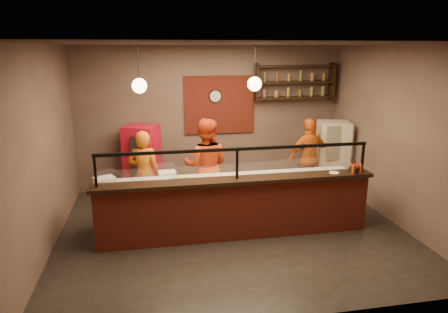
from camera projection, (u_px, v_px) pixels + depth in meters
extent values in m
plane|color=black|center=(233.00, 230.00, 7.11)|extent=(6.00, 6.00, 0.00)
plane|color=#322B27|center=(234.00, 44.00, 6.28)|extent=(6.00, 6.00, 0.00)
plane|color=#6C584F|center=(211.00, 118.00, 9.07)|extent=(6.00, 0.00, 6.00)
plane|color=#6C584F|center=(44.00, 151.00, 6.17)|extent=(0.00, 5.00, 5.00)
plane|color=#6C584F|center=(395.00, 136.00, 7.23)|extent=(0.00, 5.00, 5.00)
plane|color=#6C584F|center=(281.00, 194.00, 4.32)|extent=(6.00, 0.00, 6.00)
cube|color=maroon|center=(220.00, 105.00, 9.00)|extent=(1.60, 0.04, 1.30)
cube|color=maroon|center=(237.00, 210.00, 6.70)|extent=(4.60, 0.25, 1.00)
cube|color=black|center=(237.00, 180.00, 6.56)|extent=(4.70, 0.37, 0.06)
cube|color=gray|center=(231.00, 203.00, 7.19)|extent=(4.60, 0.75, 0.85)
cube|color=silver|center=(231.00, 180.00, 7.08)|extent=(4.60, 0.75, 0.05)
cube|color=white|center=(237.00, 164.00, 6.49)|extent=(4.40, 0.02, 0.50)
cube|color=black|center=(237.00, 149.00, 6.42)|extent=(4.50, 0.05, 0.05)
cube|color=black|center=(95.00, 171.00, 6.09)|extent=(0.04, 0.04, 0.50)
cube|color=black|center=(237.00, 164.00, 6.49)|extent=(0.04, 0.04, 0.50)
cube|color=black|center=(363.00, 157.00, 6.88)|extent=(0.04, 0.04, 0.50)
cube|color=black|center=(294.00, 97.00, 9.12)|extent=(1.80, 0.28, 0.04)
cube|color=black|center=(295.00, 82.00, 9.03)|extent=(1.80, 0.28, 0.04)
cube|color=black|center=(295.00, 66.00, 8.94)|extent=(1.80, 0.28, 0.04)
cube|color=black|center=(256.00, 82.00, 8.87)|extent=(0.04, 0.28, 0.85)
cube|color=black|center=(332.00, 81.00, 9.19)|extent=(0.04, 0.28, 0.85)
cylinder|color=black|center=(215.00, 96.00, 8.92)|extent=(0.30, 0.04, 0.30)
cylinder|color=black|center=(138.00, 63.00, 6.28)|extent=(0.01, 0.01, 0.60)
sphere|color=#EFB083|center=(139.00, 86.00, 6.37)|extent=(0.24, 0.24, 0.24)
cylinder|color=black|center=(255.00, 63.00, 6.62)|extent=(0.01, 0.01, 0.60)
sphere|color=#EFB083|center=(254.00, 84.00, 6.71)|extent=(0.24, 0.24, 0.24)
imported|color=#C76512|center=(144.00, 173.00, 7.58)|extent=(0.67, 0.51, 1.66)
imported|color=red|center=(206.00, 166.00, 7.74)|extent=(1.05, 0.91, 1.85)
imported|color=orange|center=(309.00, 158.00, 8.55)|extent=(1.07, 0.60, 1.72)
cube|color=beige|center=(332.00, 157.00, 8.90)|extent=(0.79, 0.75, 1.58)
cube|color=red|center=(142.00, 161.00, 8.67)|extent=(0.85, 0.82, 1.55)
cylinder|color=white|center=(228.00, 179.00, 7.05)|extent=(0.65, 0.65, 0.01)
cube|color=white|center=(105.00, 182.00, 6.64)|extent=(0.39, 0.36, 0.16)
cube|color=white|center=(167.00, 175.00, 7.00)|extent=(0.32, 0.26, 0.15)
cube|color=white|center=(160.00, 183.00, 6.59)|extent=(0.33, 0.27, 0.15)
cylinder|color=gold|center=(177.00, 178.00, 6.97)|extent=(0.39, 0.13, 0.07)
cube|color=black|center=(356.00, 170.00, 6.85)|extent=(0.22, 0.20, 0.10)
cylinder|color=black|center=(353.00, 166.00, 6.89)|extent=(0.05, 0.05, 0.21)
cylinder|color=white|center=(334.00, 173.00, 6.84)|extent=(0.21, 0.21, 0.01)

